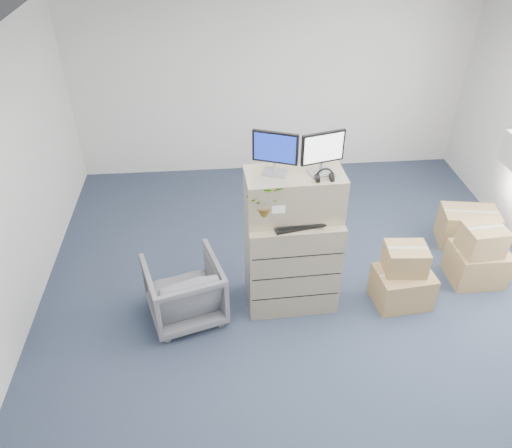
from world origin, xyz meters
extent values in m
plane|color=#232C40|center=(0.00, 0.00, 0.00)|extent=(7.00, 7.00, 0.00)
cube|color=silver|center=(0.00, 3.51, 1.40)|extent=(6.00, 0.02, 2.80)
cube|color=tan|center=(-0.12, 0.39, 0.57)|extent=(1.00, 0.63, 1.14)
cube|color=tan|center=(-0.13, 0.44, 1.39)|extent=(1.00, 0.52, 0.49)
cube|color=#99999E|center=(-0.32, 0.46, 1.64)|extent=(0.28, 0.24, 0.02)
cylinder|color=#99999E|center=(-0.32, 0.46, 1.70)|extent=(0.04, 0.04, 0.11)
cube|color=black|center=(-0.32, 0.46, 1.92)|extent=(0.43, 0.19, 0.32)
cube|color=navy|center=(-0.33, 0.45, 1.92)|extent=(0.38, 0.15, 0.28)
cube|color=#99999E|center=(0.13, 0.42, 1.64)|extent=(0.27, 0.22, 0.02)
cylinder|color=#99999E|center=(0.13, 0.42, 1.70)|extent=(0.04, 0.04, 0.11)
cube|color=black|center=(0.13, 0.42, 1.91)|extent=(0.44, 0.15, 0.32)
cube|color=silver|center=(0.13, 0.41, 1.91)|extent=(0.39, 0.11, 0.27)
torus|color=black|center=(0.13, 0.29, 1.68)|extent=(0.17, 0.03, 0.17)
cube|color=black|center=(-0.10, 0.26, 1.16)|extent=(0.55, 0.32, 0.03)
ellipsoid|color=silver|center=(0.23, 0.28, 1.16)|extent=(0.12, 0.08, 0.04)
cylinder|color=gray|center=(-0.04, 0.42, 1.28)|extent=(0.08, 0.08, 0.28)
cube|color=silver|center=(-0.13, 0.46, 1.16)|extent=(0.07, 0.06, 0.02)
cube|color=black|center=(-0.13, 0.46, 1.23)|extent=(0.07, 0.03, 0.13)
cube|color=black|center=(0.21, 0.51, 1.17)|extent=(0.22, 0.18, 0.06)
cube|color=#3A74C7|center=(0.24, 0.49, 1.25)|extent=(0.27, 0.18, 0.09)
cylinder|color=#A9CBA3|center=(-0.44, 0.29, 1.15)|extent=(0.20, 0.20, 0.02)
cylinder|color=black|center=(-0.44, 0.29, 1.22)|extent=(0.17, 0.17, 0.13)
imported|color=#1A5C1E|center=(-0.44, 0.29, 1.39)|extent=(0.40, 0.44, 0.32)
imported|color=slate|center=(-1.30, 0.24, 0.40)|extent=(0.94, 0.90, 0.79)
cube|color=olive|center=(1.13, 0.23, 0.21)|extent=(0.65, 0.53, 0.42)
cube|color=olive|center=(2.15, 0.53, 0.22)|extent=(0.61, 0.50, 0.44)
cube|color=olive|center=(1.12, 0.29, 0.58)|extent=(0.47, 0.39, 0.31)
cube|color=olive|center=(2.10, 0.51, 0.62)|extent=(0.47, 0.42, 0.34)
cube|color=olive|center=(2.33, 1.23, 0.25)|extent=(0.76, 0.56, 0.49)
camera|label=1|loc=(-0.88, -3.76, 4.09)|focal=35.00mm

